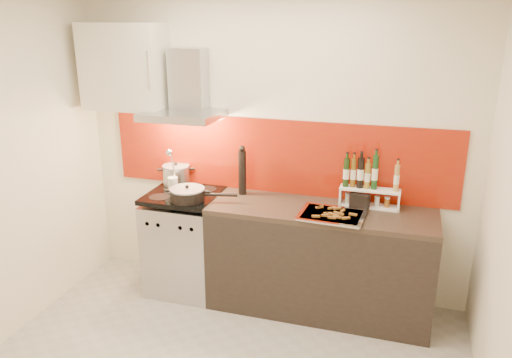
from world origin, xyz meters
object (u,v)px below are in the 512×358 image
(stock_pot, at_px, (176,175))
(baking_tray, at_px, (332,215))
(saute_pan, at_px, (188,194))
(range_stove, at_px, (186,243))
(counter, at_px, (319,260))
(pepper_mill, at_px, (242,171))

(stock_pot, xyz_separation_m, baking_tray, (1.46, -0.34, -0.08))
(saute_pan, relative_size, baking_tray, 1.08)
(range_stove, distance_m, baking_tray, 1.39)
(range_stove, relative_size, baking_tray, 1.78)
(range_stove, height_order, stock_pot, stock_pot)
(counter, distance_m, pepper_mill, 0.98)
(range_stove, distance_m, pepper_mill, 0.84)
(counter, xyz_separation_m, pepper_mill, (-0.71, 0.15, 0.66))
(counter, bearing_deg, baking_tray, -53.52)
(range_stove, xyz_separation_m, stock_pot, (-0.16, 0.20, 0.56))
(stock_pot, xyz_separation_m, pepper_mill, (0.64, -0.05, 0.11))
(counter, bearing_deg, pepper_mill, 167.93)
(counter, distance_m, saute_pan, 1.21)
(stock_pot, relative_size, pepper_mill, 0.57)
(range_stove, bearing_deg, pepper_mill, 17.96)
(stock_pot, relative_size, baking_tray, 0.48)
(pepper_mill, distance_m, baking_tray, 0.89)
(range_stove, relative_size, pepper_mill, 2.12)
(counter, relative_size, pepper_mill, 4.19)
(range_stove, xyz_separation_m, counter, (1.20, 0.00, 0.01))
(range_stove, height_order, counter, range_stove)
(range_stove, xyz_separation_m, baking_tray, (1.30, -0.13, 0.47))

